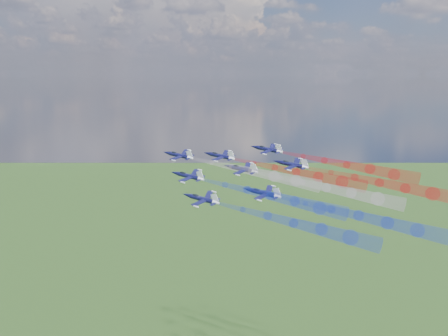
# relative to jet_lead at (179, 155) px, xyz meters

# --- Properties ---
(jet_lead) EXTENTS (15.26, 14.54, 6.68)m
(jet_lead) POSITION_rel_jet_lead_xyz_m (0.00, 0.00, 0.00)
(jet_lead) COLOR black
(trail_lead) EXTENTS (40.08, 23.40, 9.40)m
(trail_lead) POSITION_rel_jet_lead_xyz_m (23.88, -11.80, -2.84)
(trail_lead) COLOR white
(jet_inner_left) EXTENTS (15.26, 14.54, 6.68)m
(jet_inner_left) POSITION_rel_jet_lead_xyz_m (4.85, -14.98, -3.80)
(jet_inner_left) COLOR black
(trail_inner_left) EXTENTS (40.08, 23.40, 9.40)m
(trail_inner_left) POSITION_rel_jet_lead_xyz_m (28.74, -26.79, -6.64)
(trail_inner_left) COLOR #1B38E8
(jet_inner_right) EXTENTS (15.26, 14.54, 6.68)m
(jet_inner_right) POSITION_rel_jet_lead_xyz_m (13.45, 1.78, -0.40)
(jet_inner_right) COLOR black
(trail_inner_right) EXTENTS (40.08, 23.40, 9.40)m
(trail_inner_right) POSITION_rel_jet_lead_xyz_m (37.33, -10.02, -3.23)
(trail_inner_right) COLOR red
(jet_outer_left) EXTENTS (15.26, 14.54, 6.68)m
(jet_outer_left) POSITION_rel_jet_lead_xyz_m (10.08, -28.57, -7.31)
(jet_outer_left) COLOR black
(trail_outer_left) EXTENTS (40.08, 23.40, 9.40)m
(trail_outer_left) POSITION_rel_jet_lead_xyz_m (33.96, -40.37, -10.15)
(trail_outer_left) COLOR #1B38E8
(jet_center_third) EXTENTS (15.26, 14.54, 6.68)m
(jet_center_third) POSITION_rel_jet_lead_xyz_m (20.76, -10.46, -2.39)
(jet_center_third) COLOR black
(trail_center_third) EXTENTS (40.08, 23.40, 9.40)m
(trail_center_third) POSITION_rel_jet_lead_xyz_m (44.64, -22.26, -5.23)
(trail_center_third) COLOR white
(jet_outer_right) EXTENTS (15.26, 14.54, 6.68)m
(jet_outer_right) POSITION_rel_jet_lead_xyz_m (29.15, 4.16, 1.57)
(jet_outer_right) COLOR black
(trail_outer_right) EXTENTS (40.08, 23.40, 9.40)m
(trail_outer_right) POSITION_rel_jet_lead_xyz_m (53.03, -7.64, -1.27)
(trail_outer_right) COLOR red
(jet_rear_left) EXTENTS (15.26, 14.54, 6.68)m
(jet_rear_left) POSITION_rel_jet_lead_xyz_m (26.89, -24.63, -6.43)
(jet_rear_left) COLOR black
(trail_rear_left) EXTENTS (40.08, 23.40, 9.40)m
(trail_rear_left) POSITION_rel_jet_lead_xyz_m (50.78, -36.44, -9.27)
(trail_rear_left) COLOR #1B38E8
(jet_rear_right) EXTENTS (15.26, 14.54, 6.68)m
(jet_rear_right) POSITION_rel_jet_lead_xyz_m (36.19, -7.94, -1.28)
(jet_rear_right) COLOR black
(trail_rear_right) EXTENTS (40.08, 23.40, 9.40)m
(trail_rear_right) POSITION_rel_jet_lead_xyz_m (60.08, -19.74, -4.12)
(trail_rear_right) COLOR red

